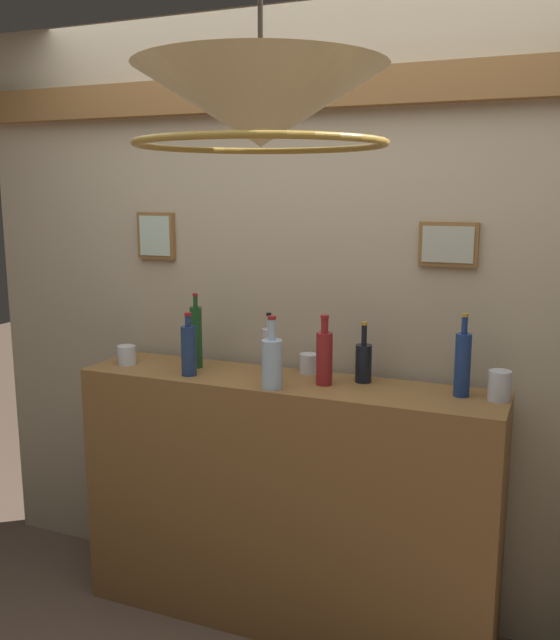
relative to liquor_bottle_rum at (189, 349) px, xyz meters
name	(u,v)px	position (x,y,z in m)	size (l,w,h in m)	color
panelled_rear_partition	(308,303)	(0.38, 0.34, 0.16)	(3.22, 0.15, 2.51)	#BCAD8E
bar_shelf_unit	(285,503)	(0.39, 0.08, -0.63)	(1.70, 0.36, 1.04)	olive
liquor_bottle_rum	(189,349)	(0.00, 0.00, 0.00)	(0.06, 0.06, 0.26)	navy
liquor_bottle_vermouth	(196,336)	(-0.03, 0.12, 0.03)	(0.05, 0.05, 0.32)	#1B4B23
liquor_bottle_amaro	(463,363)	(1.06, 0.13, 0.02)	(0.06, 0.06, 0.31)	navy
liquor_bottle_rye	(324,356)	(0.55, 0.08, 0.00)	(0.06, 0.06, 0.27)	maroon
liquor_bottle_gin	(364,362)	(0.68, 0.17, -0.02)	(0.06, 0.06, 0.24)	black
liquor_bottle_brandy	(269,352)	(0.31, 0.11, 0.00)	(0.06, 0.06, 0.26)	silver
liquor_bottle_whiskey	(272,362)	(0.39, -0.05, 0.00)	(0.08, 0.08, 0.28)	#AECBE1
glass_tumbler_rocks	(499,386)	(1.19, 0.13, -0.05)	(0.08, 0.08, 0.11)	silver
glass_tumbler_highball	(309,363)	(0.44, 0.22, -0.07)	(0.08, 0.08, 0.08)	silver
glass_tumbler_shot	(127,355)	(-0.34, 0.05, -0.07)	(0.08, 0.08, 0.08)	silver
pendant_lamp	(261,110)	(0.72, -0.88, 0.81)	(0.58, 0.58, 0.56)	beige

